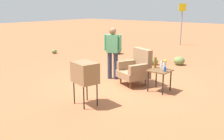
{
  "coord_description": "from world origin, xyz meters",
  "views": [
    {
      "loc": [
        4.3,
        -5.92,
        2.26
      ],
      "look_at": [
        0.29,
        -0.98,
        0.65
      ],
      "focal_mm": 40.21,
      "sensor_mm": 36.0,
      "label": 1
    }
  ],
  "objects_px": {
    "tv_on_stand": "(85,73)",
    "soda_can_blue": "(165,69)",
    "bottle_tall_amber": "(155,63)",
    "side_table": "(160,73)",
    "person_standing": "(113,50)",
    "bottle_short_clear": "(162,65)",
    "armchair": "(136,68)",
    "road_sign": "(182,22)",
    "flower_vase": "(165,64)"
  },
  "relations": [
    {
      "from": "tv_on_stand",
      "to": "soda_can_blue",
      "type": "height_order",
      "value": "tv_on_stand"
    },
    {
      "from": "bottle_tall_amber",
      "to": "side_table",
      "type": "bearing_deg",
      "value": -31.6
    },
    {
      "from": "tv_on_stand",
      "to": "person_standing",
      "type": "height_order",
      "value": "person_standing"
    },
    {
      "from": "tv_on_stand",
      "to": "person_standing",
      "type": "relative_size",
      "value": 0.63
    },
    {
      "from": "person_standing",
      "to": "bottle_short_clear",
      "type": "height_order",
      "value": "person_standing"
    },
    {
      "from": "armchair",
      "to": "side_table",
      "type": "xyz_separation_m",
      "value": [
        0.85,
        -0.12,
        0.02
      ]
    },
    {
      "from": "side_table",
      "to": "bottle_tall_amber",
      "type": "height_order",
      "value": "bottle_tall_amber"
    },
    {
      "from": "tv_on_stand",
      "to": "soda_can_blue",
      "type": "distance_m",
      "value": 2.18
    },
    {
      "from": "armchair",
      "to": "road_sign",
      "type": "height_order",
      "value": "road_sign"
    },
    {
      "from": "armchair",
      "to": "bottle_tall_amber",
      "type": "distance_m",
      "value": 0.67
    },
    {
      "from": "soda_can_blue",
      "to": "flower_vase",
      "type": "relative_size",
      "value": 0.46
    },
    {
      "from": "bottle_tall_amber",
      "to": "soda_can_blue",
      "type": "bearing_deg",
      "value": -26.44
    },
    {
      "from": "side_table",
      "to": "bottle_tall_amber",
      "type": "xyz_separation_m",
      "value": [
        -0.23,
        0.14,
        0.24
      ]
    },
    {
      "from": "person_standing",
      "to": "side_table",
      "type": "bearing_deg",
      "value": -4.94
    },
    {
      "from": "armchair",
      "to": "soda_can_blue",
      "type": "bearing_deg",
      "value": -10.16
    },
    {
      "from": "side_table",
      "to": "person_standing",
      "type": "distance_m",
      "value": 1.82
    },
    {
      "from": "bottle_tall_amber",
      "to": "bottle_short_clear",
      "type": "distance_m",
      "value": 0.18
    },
    {
      "from": "bottle_short_clear",
      "to": "tv_on_stand",
      "type": "bearing_deg",
      "value": -109.92
    },
    {
      "from": "person_standing",
      "to": "road_sign",
      "type": "distance_m",
      "value": 8.42
    },
    {
      "from": "person_standing",
      "to": "bottle_short_clear",
      "type": "distance_m",
      "value": 1.71
    },
    {
      "from": "tv_on_stand",
      "to": "road_sign",
      "type": "relative_size",
      "value": 0.42
    },
    {
      "from": "armchair",
      "to": "side_table",
      "type": "height_order",
      "value": "armchair"
    },
    {
      "from": "tv_on_stand",
      "to": "flower_vase",
      "type": "xyz_separation_m",
      "value": [
        0.91,
        2.15,
        -0.03
      ]
    },
    {
      "from": "road_sign",
      "to": "bottle_short_clear",
      "type": "relative_size",
      "value": 12.2
    },
    {
      "from": "person_standing",
      "to": "road_sign",
      "type": "bearing_deg",
      "value": 99.72
    },
    {
      "from": "person_standing",
      "to": "soda_can_blue",
      "type": "distance_m",
      "value": 1.97
    },
    {
      "from": "side_table",
      "to": "flower_vase",
      "type": "distance_m",
      "value": 0.3
    },
    {
      "from": "armchair",
      "to": "bottle_short_clear",
      "type": "xyz_separation_m",
      "value": [
        0.78,
        0.1,
        0.2
      ]
    },
    {
      "from": "flower_vase",
      "to": "bottle_short_clear",
      "type": "bearing_deg",
      "value": 157.88
    },
    {
      "from": "person_standing",
      "to": "bottle_tall_amber",
      "type": "height_order",
      "value": "person_standing"
    },
    {
      "from": "soda_can_blue",
      "to": "flower_vase",
      "type": "xyz_separation_m",
      "value": [
        -0.14,
        0.24,
        0.09
      ]
    },
    {
      "from": "side_table",
      "to": "bottle_short_clear",
      "type": "distance_m",
      "value": 0.3
    },
    {
      "from": "person_standing",
      "to": "flower_vase",
      "type": "distance_m",
      "value": 1.81
    },
    {
      "from": "bottle_short_clear",
      "to": "soda_can_blue",
      "type": "distance_m",
      "value": 0.38
    },
    {
      "from": "side_table",
      "to": "person_standing",
      "type": "height_order",
      "value": "person_standing"
    },
    {
      "from": "road_sign",
      "to": "soda_can_blue",
      "type": "xyz_separation_m",
      "value": [
        3.36,
        -8.5,
        -0.72
      ]
    },
    {
      "from": "bottle_short_clear",
      "to": "flower_vase",
      "type": "relative_size",
      "value": 0.75
    },
    {
      "from": "road_sign",
      "to": "bottle_tall_amber",
      "type": "relative_size",
      "value": 8.13
    },
    {
      "from": "side_table",
      "to": "person_standing",
      "type": "bearing_deg",
      "value": 175.06
    },
    {
      "from": "side_table",
      "to": "flower_vase",
      "type": "bearing_deg",
      "value": 77.52
    },
    {
      "from": "bottle_tall_amber",
      "to": "person_standing",
      "type": "bearing_deg",
      "value": 179.61
    },
    {
      "from": "tv_on_stand",
      "to": "person_standing",
      "type": "xyz_separation_m",
      "value": [
        -0.9,
        2.13,
        0.16
      ]
    },
    {
      "from": "bottle_short_clear",
      "to": "flower_vase",
      "type": "distance_m",
      "value": 0.13
    },
    {
      "from": "tv_on_stand",
      "to": "bottle_short_clear",
      "type": "height_order",
      "value": "tv_on_stand"
    },
    {
      "from": "tv_on_stand",
      "to": "road_sign",
      "type": "bearing_deg",
      "value": 102.53
    },
    {
      "from": "armchair",
      "to": "soda_can_blue",
      "type": "distance_m",
      "value": 1.05
    },
    {
      "from": "side_table",
      "to": "soda_can_blue",
      "type": "height_order",
      "value": "soda_can_blue"
    },
    {
      "from": "tv_on_stand",
      "to": "bottle_tall_amber",
      "type": "bearing_deg",
      "value": 73.2
    },
    {
      "from": "side_table",
      "to": "flower_vase",
      "type": "xyz_separation_m",
      "value": [
        0.04,
        0.18,
        0.23
      ]
    },
    {
      "from": "side_table",
      "to": "bottle_tall_amber",
      "type": "distance_m",
      "value": 0.36
    }
  ]
}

